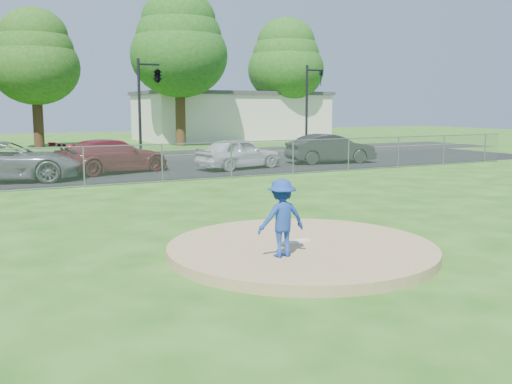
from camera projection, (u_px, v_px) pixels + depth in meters
ground at (153, 190)px, 20.29m from camera, size 120.00×120.00×0.00m
pitchers_mound at (301, 249)px, 11.48m from camera, size 5.40×5.40×0.20m
pitching_rubber at (296, 241)px, 11.64m from camera, size 0.60×0.15×0.04m
chain_link_fence at (137, 164)px, 21.94m from camera, size 40.00×0.06×1.50m
parking_lot at (111, 172)px, 26.00m from camera, size 50.00×8.00×0.01m
street at (80, 159)px, 32.59m from camera, size 60.00×7.00×0.01m
commercial_building at (231, 116)px, 51.84m from camera, size 16.40×9.40×4.30m
tree_center at (35, 56)px, 39.98m from camera, size 6.16×6.16×9.84m
tree_right at (179, 43)px, 42.58m from camera, size 7.28×7.28×11.63m
tree_far_right at (286, 60)px, 50.29m from camera, size 6.72×6.72×10.74m
traffic_signal_center at (156, 77)px, 31.96m from camera, size 1.42×2.48×5.60m
traffic_signal_right at (310, 101)px, 36.80m from camera, size 1.28×0.20×5.60m
pitcher at (282, 218)px, 10.45m from camera, size 0.94×0.55×1.44m
parked_car_gray at (6, 161)px, 22.61m from camera, size 6.13×3.72×1.59m
parked_car_darkred at (113, 156)px, 25.56m from camera, size 5.58×3.48×1.51m
parked_car_pearl at (239, 153)px, 27.27m from camera, size 4.61×2.69×1.47m
parked_car_charcoal at (331, 149)px, 30.09m from camera, size 4.82×2.30×1.52m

